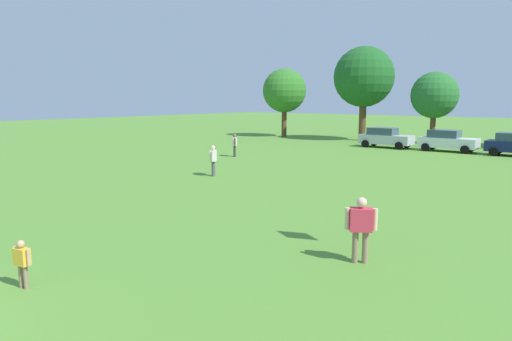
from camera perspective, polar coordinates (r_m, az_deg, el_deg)
The scene contains 10 objects.
ground_plane at distance 32.85m, azimuth 21.15°, elevation 1.14°, with size 160.00×160.00×0.00m, color #568C33.
child_kite_flyer at distance 11.33m, azimuth -27.07°, elevation -9.87°, with size 0.51×0.26×1.09m.
adult_bystander at distance 11.82m, azimuth 12.91°, elevation -6.52°, with size 0.71×0.55×1.69m.
bystander_near_trees at distance 32.79m, azimuth -2.68°, elevation 3.41°, with size 0.60×0.58×1.62m.
bystander_midfield at distance 24.59m, azimuth -5.35°, elevation 1.57°, with size 0.55×0.67×1.65m.
parked_car_silver_0 at distance 40.40m, azimuth 15.77°, elevation 3.97°, with size 4.30×2.02×1.68m.
parked_car_white_1 at distance 39.01m, azimuth 22.68°, elevation 3.45°, with size 4.30×2.02×1.68m.
tree_far_left at distance 50.27m, azimuth 3.55°, elevation 9.86°, with size 4.70×4.70×7.32m.
tree_left at distance 46.86m, azimuth 13.27°, elevation 11.22°, with size 5.87×5.87×9.15m.
tree_center at distance 44.95m, azimuth 21.30°, elevation 8.70°, with size 4.18×4.18×6.52m.
Camera 1 is at (9.30, -1.24, 4.11)m, focal length 32.18 mm.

